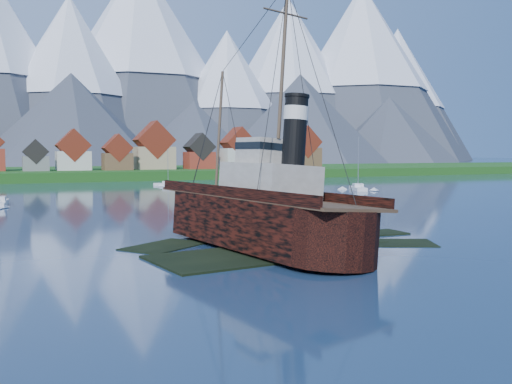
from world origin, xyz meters
name	(u,v)px	position (x,y,z in m)	size (l,w,h in m)	color
ground	(276,250)	(0.00, 0.00, 0.00)	(1400.00, 1400.00, 0.00)	navy
shoal	(283,249)	(1.78, 2.15, -0.35)	(31.71, 21.24, 1.14)	black
shore_bank	(75,177)	(0.00, 170.00, 0.00)	(600.00, 80.00, 3.20)	#154313
seawall	(88,182)	(0.00, 132.00, 0.00)	(600.00, 2.50, 2.00)	#3F3D38
mountains	(31,58)	(-0.79, 481.26, 89.34)	(965.00, 340.00, 205.00)	#2D333D
tugboat_wreck	(249,212)	(-1.20, 3.48, 3.21)	(7.51, 32.37, 25.65)	black
sailboat_d	(358,189)	(54.19, 67.33, 0.30)	(5.82, 9.95, 13.28)	silver
sailboat_e	(168,185)	(17.24, 103.16, 0.23)	(6.55, 8.88, 10.44)	silver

